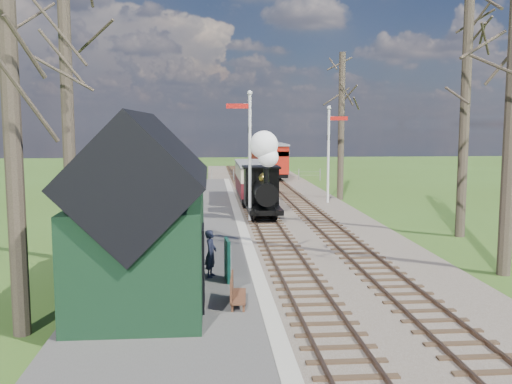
# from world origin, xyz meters

# --- Properties ---
(ground) EXTENTS (140.00, 140.00, 0.00)m
(ground) POSITION_xyz_m (0.00, 0.00, 0.00)
(ground) COLOR #39571B
(ground) RESTS_ON ground
(distant_hills) EXTENTS (114.40, 48.00, 22.02)m
(distant_hills) POSITION_xyz_m (1.40, 64.38, -16.21)
(distant_hills) COLOR #385B23
(distant_hills) RESTS_ON ground
(ballast_bed) EXTENTS (8.00, 60.00, 0.10)m
(ballast_bed) POSITION_xyz_m (1.30, 22.00, 0.05)
(ballast_bed) COLOR brown
(ballast_bed) RESTS_ON ground
(track_near) EXTENTS (1.60, 60.00, 0.15)m
(track_near) POSITION_xyz_m (0.00, 22.00, 0.10)
(track_near) COLOR brown
(track_near) RESTS_ON ground
(track_far) EXTENTS (1.60, 60.00, 0.15)m
(track_far) POSITION_xyz_m (2.60, 22.00, 0.10)
(track_far) COLOR brown
(track_far) RESTS_ON ground
(platform) EXTENTS (5.00, 44.00, 0.20)m
(platform) POSITION_xyz_m (-3.50, 14.00, 0.10)
(platform) COLOR #474442
(platform) RESTS_ON ground
(coping_strip) EXTENTS (0.40, 44.00, 0.21)m
(coping_strip) POSITION_xyz_m (-1.20, 14.00, 0.10)
(coping_strip) COLOR #B2AD9E
(coping_strip) RESTS_ON ground
(station_shed) EXTENTS (3.25, 6.30, 4.78)m
(station_shed) POSITION_xyz_m (-4.30, 4.00, 2.27)
(station_shed) COLOR black
(station_shed) RESTS_ON platform
(semaphore_near) EXTENTS (1.22, 0.24, 6.22)m
(semaphore_near) POSITION_xyz_m (-0.77, 16.00, 3.62)
(semaphore_near) COLOR silver
(semaphore_near) RESTS_ON ground
(semaphore_far) EXTENTS (1.22, 0.24, 5.72)m
(semaphore_far) POSITION_xyz_m (4.37, 22.00, 3.35)
(semaphore_far) COLOR silver
(semaphore_far) RESTS_ON ground
(bare_trees) EXTENTS (15.51, 22.39, 12.00)m
(bare_trees) POSITION_xyz_m (1.33, 10.10, 5.21)
(bare_trees) COLOR #382D23
(bare_trees) RESTS_ON ground
(fence_line) EXTENTS (12.60, 0.08, 1.00)m
(fence_line) POSITION_xyz_m (0.30, 36.00, 0.55)
(fence_line) COLOR slate
(fence_line) RESTS_ON ground
(locomotive) EXTENTS (1.67, 3.90, 4.17)m
(locomotive) POSITION_xyz_m (-0.01, 16.73, 1.94)
(locomotive) COLOR black
(locomotive) RESTS_ON ground
(coach) EXTENTS (1.95, 6.68, 2.05)m
(coach) POSITION_xyz_m (0.00, 22.79, 1.42)
(coach) COLOR black
(coach) RESTS_ON ground
(red_carriage_a) EXTENTS (2.35, 5.81, 2.47)m
(red_carriage_a) POSITION_xyz_m (2.60, 36.86, 1.68)
(red_carriage_a) COLOR black
(red_carriage_a) RESTS_ON ground
(red_carriage_b) EXTENTS (2.35, 5.81, 2.47)m
(red_carriage_b) POSITION_xyz_m (2.60, 42.36, 1.68)
(red_carriage_b) COLOR black
(red_carriage_b) RESTS_ON ground
(sign_board) EXTENTS (0.17, 0.83, 1.21)m
(sign_board) POSITION_xyz_m (-2.11, 5.32, 0.80)
(sign_board) COLOR #0E4537
(sign_board) RESTS_ON platform
(bench) EXTENTS (0.46, 1.30, 0.73)m
(bench) POSITION_xyz_m (-2.01, 3.12, 0.54)
(bench) COLOR #4E2D1C
(bench) RESTS_ON platform
(person) EXTENTS (0.45, 0.58, 1.39)m
(person) POSITION_xyz_m (-2.59, 5.80, 0.90)
(person) COLOR #1A1D2F
(person) RESTS_ON platform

